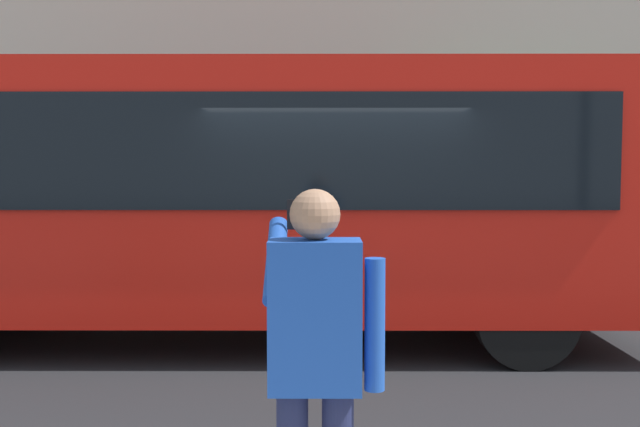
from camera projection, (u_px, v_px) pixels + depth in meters
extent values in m
plane|color=#232326|center=(335.00, 352.00, 7.42)|extent=(60.00, 60.00, 0.00)
cube|color=#19592D|center=(512.00, 113.00, 13.40)|extent=(4.40, 1.10, 0.24)
cube|color=red|center=(231.00, 190.00, 7.82)|extent=(9.00, 2.50, 2.60)
cube|color=black|center=(213.00, 151.00, 6.53)|extent=(7.60, 0.06, 1.10)
cylinder|color=black|center=(10.00, 280.00, 9.00)|extent=(1.00, 0.28, 1.00)
cylinder|color=black|center=(476.00, 281.00, 8.98)|extent=(1.00, 0.28, 1.00)
cylinder|color=black|center=(526.00, 317.00, 6.78)|extent=(1.00, 0.28, 1.00)
cube|color=#1E4CAD|center=(315.00, 315.00, 3.04)|extent=(0.40, 0.24, 0.66)
sphere|color=#A87A5B|center=(315.00, 214.00, 3.01)|extent=(0.22, 0.22, 0.22)
cylinder|color=#1E4CAD|center=(375.00, 324.00, 3.04)|extent=(0.09, 0.09, 0.58)
cylinder|color=#1E4CAD|center=(276.00, 260.00, 3.19)|extent=(0.09, 0.48, 0.37)
cube|color=black|center=(295.00, 214.00, 3.31)|extent=(0.07, 0.01, 0.14)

